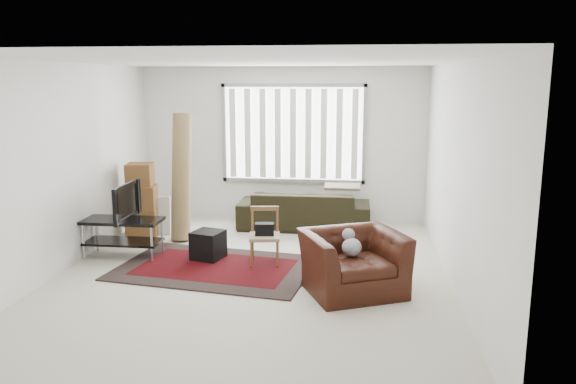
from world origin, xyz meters
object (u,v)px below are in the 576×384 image
(sofa, at_px, (304,204))
(side_chair, at_px, (265,233))
(moving_boxes, at_px, (142,203))
(armchair, at_px, (353,258))
(tv_stand, at_px, (123,230))

(sofa, distance_m, side_chair, 1.96)
(moving_boxes, height_order, sofa, moving_boxes)
(sofa, distance_m, armchair, 2.97)
(moving_boxes, distance_m, sofa, 2.66)
(armchair, bearing_deg, side_chair, 118.60)
(tv_stand, bearing_deg, side_chair, -1.14)
(sofa, height_order, armchair, sofa)
(tv_stand, relative_size, sofa, 0.50)
(tv_stand, relative_size, moving_boxes, 0.94)
(moving_boxes, bearing_deg, sofa, 17.52)
(sofa, bearing_deg, side_chair, 79.17)
(tv_stand, distance_m, moving_boxes, 1.11)
(tv_stand, xyz_separation_m, moving_boxes, (-0.14, 1.09, 0.15))
(sofa, xyz_separation_m, armchair, (0.85, -2.84, -0.01))
(tv_stand, bearing_deg, sofa, 38.23)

